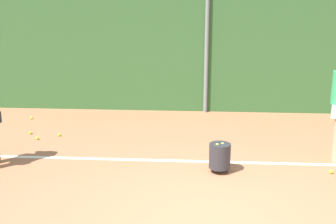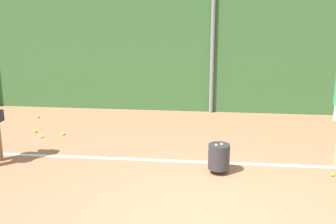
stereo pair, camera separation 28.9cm
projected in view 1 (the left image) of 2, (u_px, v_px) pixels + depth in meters
The scene contains 10 objects.
ground_plane at pixel (208, 171), 7.32m from camera, with size 30.66×30.66×0.00m, color #B2704C.
hedge_fence_backdrop at pixel (207, 42), 10.82m from camera, with size 19.93×0.25×3.56m, color #386633.
fence_post_center at pixel (207, 39), 10.63m from camera, with size 0.10×0.10×3.72m, color gray.
court_baseline_paint at pixel (207, 162), 7.71m from camera, with size 14.56×0.10×0.01m, color white.
ball_hopper at pixel (220, 156), 7.19m from camera, with size 0.36×0.36×0.51m.
tennis_ball_0 at pixel (30, 133), 9.27m from camera, with size 0.07×0.07×0.07m, color #CCDB33.
tennis_ball_1 at pixel (37, 138), 8.91m from camera, with size 0.07×0.07×0.07m, color #CCDB33.
tennis_ball_2 at pixel (31, 118), 10.42m from camera, with size 0.07×0.07×0.07m, color #CCDB33.
tennis_ball_7 at pixel (331, 172), 7.18m from camera, with size 0.07×0.07×0.07m, color #CCDB33.
tennis_ball_8 at pixel (59, 135), 9.14m from camera, with size 0.07×0.07×0.07m, color #CCDB33.
Camera 1 is at (-0.19, -5.15, 2.83)m, focal length 46.04 mm.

